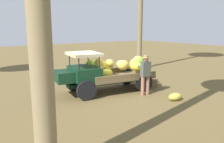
% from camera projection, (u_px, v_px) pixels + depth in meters
% --- Properties ---
extents(ground_plane, '(60.00, 60.00, 0.00)m').
position_uv_depth(ground_plane, '(108.00, 91.00, 10.63)').
color(ground_plane, brown).
extents(truck, '(4.61, 2.32, 1.85)m').
position_uv_depth(truck, '(105.00, 71.00, 10.33)').
color(truck, black).
rests_on(truck, ground).
extents(farmer, '(0.52, 0.48, 1.75)m').
position_uv_depth(farmer, '(145.00, 73.00, 9.83)').
color(farmer, '#92634D').
rests_on(farmer, ground).
extents(wooden_crate, '(0.63, 0.63, 0.37)m').
position_uv_depth(wooden_crate, '(153.00, 82.00, 11.55)').
color(wooden_crate, olive).
rests_on(wooden_crate, ground).
extents(loose_banana_bunch, '(0.66, 0.43, 0.31)m').
position_uv_depth(loose_banana_bunch, '(175.00, 97.00, 9.24)').
color(loose_banana_bunch, gold).
rests_on(loose_banana_bunch, ground).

